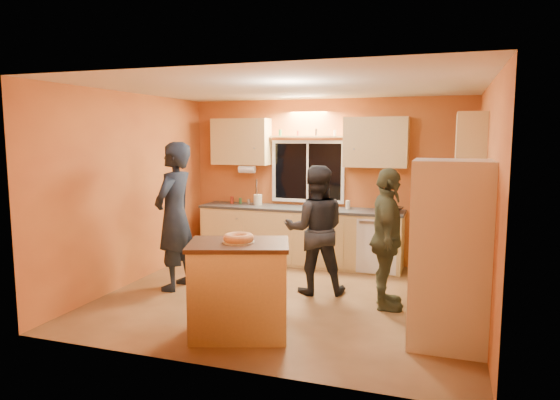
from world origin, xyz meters
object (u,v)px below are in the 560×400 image
at_px(refrigerator, 450,253).
at_px(person_right, 387,239).
at_px(island, 239,288).
at_px(person_center, 315,230).
at_px(person_left, 175,216).

relative_size(refrigerator, person_right, 1.09).
height_order(island, person_center, person_center).
distance_m(refrigerator, person_center, 1.99).
bearing_deg(island, person_left, 121.58).
bearing_deg(person_right, refrigerator, -149.56).
xyz_separation_m(person_left, person_center, (1.81, 0.41, -0.15)).
distance_m(refrigerator, person_left, 3.51).
height_order(person_center, person_right, person_right).
relative_size(person_left, person_right, 1.17).
xyz_separation_m(person_left, person_right, (2.74, 0.11, -0.14)).
relative_size(refrigerator, island, 1.55).
relative_size(island, person_left, 0.60).
bearing_deg(person_left, island, 50.39).
xyz_separation_m(island, person_center, (0.38, 1.60, 0.34)).
bearing_deg(person_left, person_right, 92.40).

